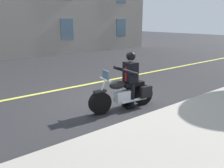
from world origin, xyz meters
TOP-DOWN VIEW (x-y plane):
  - ground_plane at (0.00, 0.00)m, footprint 80.00×80.00m
  - lane_center_stripe at (0.00, -2.00)m, footprint 60.00×0.16m
  - motorcycle_main at (0.09, 1.04)m, footprint 2.22×0.76m
  - rider_main at (-0.09, 1.06)m, footprint 0.67×0.60m

SIDE VIEW (x-z plane):
  - ground_plane at x=0.00m, z-range 0.00..0.00m
  - lane_center_stripe at x=0.00m, z-range 0.00..0.01m
  - motorcycle_main at x=0.09m, z-range -0.18..1.08m
  - rider_main at x=-0.09m, z-range 0.17..1.91m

